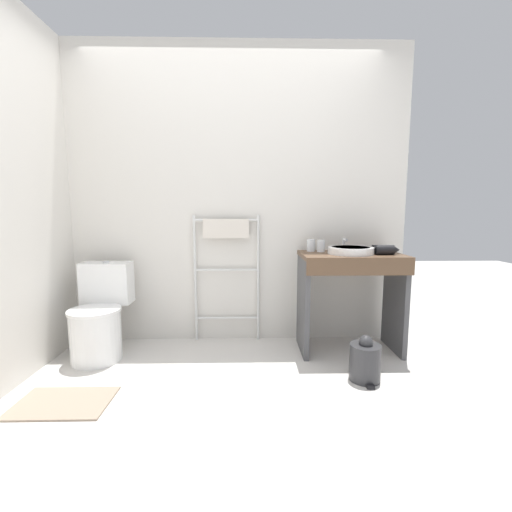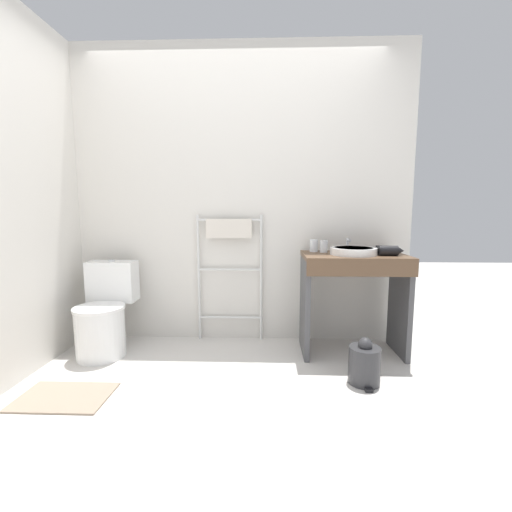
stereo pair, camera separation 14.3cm
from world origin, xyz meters
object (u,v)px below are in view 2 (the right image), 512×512
Objects in this scene: trash_bin at (364,364)px; cup_near_edge at (324,246)px; cup_near_wall at (314,246)px; hair_dryer at (389,250)px; towel_radiator at (229,250)px; toilet at (104,315)px; sink_basin at (353,251)px.

cup_near_edge is at bearing 107.08° from trash_bin.
cup_near_wall is 0.54× the size of hair_dryer.
cup_near_edge is (0.80, -0.13, 0.05)m from towel_radiator.
toilet is 0.66× the size of towel_radiator.
sink_basin is 3.51× the size of cup_near_wall.
towel_radiator is (1.00, 0.32, 0.50)m from toilet.
cup_near_wall is at bearing 154.28° from cup_near_edge.
towel_radiator is 3.11× the size of sink_basin.
cup_near_wall is at bearing 7.43° from toilet.
hair_dryer is (0.55, -0.22, -0.01)m from cup_near_wall.
cup_near_wall is at bearing 148.63° from sink_basin.
hair_dryer is (0.26, -0.05, 0.01)m from sink_basin.
toilet is at bearing -162.25° from towel_radiator.
cup_near_wall is (1.72, 0.22, 0.56)m from toilet.
toilet is 2.05m from trash_bin.
cup_near_edge reaches higher than hair_dryer.
towel_radiator is 3.54× the size of trash_bin.
hair_dryer is (2.27, 0.00, 0.54)m from toilet.
trash_bin is at bearing -37.23° from towel_radiator.
sink_basin is 0.34m from cup_near_wall.
sink_basin is at bearing 1.37° from toilet.
cup_near_edge is at bearing 158.56° from hair_dryer.
cup_near_edge reaches higher than trash_bin.
trash_bin is (1.99, -0.44, -0.18)m from toilet.
sink_basin is 1.89× the size of hair_dryer.
towel_radiator is at bearing 165.06° from sink_basin.
sink_basin is 1.14× the size of trash_bin.
cup_near_wall is 0.59m from hair_dryer.
cup_near_edge is 0.51m from hair_dryer.
cup_near_edge is 0.52× the size of hair_dryer.
trash_bin is (-0.02, -0.49, -0.71)m from sink_basin.
cup_near_wall is 1.03× the size of cup_near_edge.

